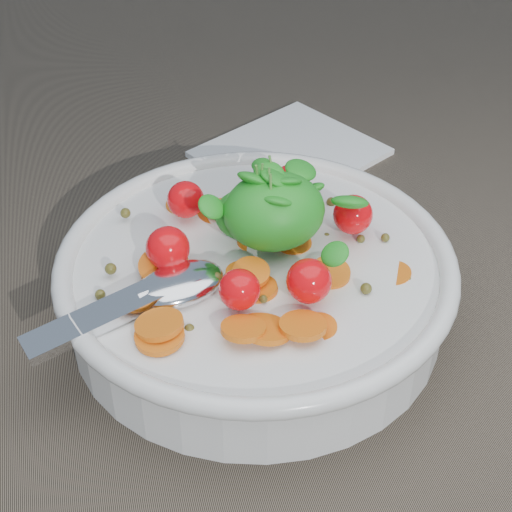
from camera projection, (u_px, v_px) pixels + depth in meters
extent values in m
plane|color=brown|center=(258.00, 306.00, 0.61)|extent=(6.00, 6.00, 0.00)
cylinder|color=white|center=(256.00, 289.00, 0.59)|extent=(0.28, 0.28, 0.05)
torus|color=white|center=(256.00, 261.00, 0.57)|extent=(0.29, 0.29, 0.02)
cylinder|color=white|center=(256.00, 312.00, 0.60)|extent=(0.14, 0.14, 0.01)
cylinder|color=brown|center=(256.00, 289.00, 0.59)|extent=(0.25, 0.25, 0.04)
cylinder|color=orange|center=(303.00, 326.00, 0.51)|extent=(0.04, 0.04, 0.01)
cylinder|color=orange|center=(330.00, 273.00, 0.56)|extent=(0.04, 0.04, 0.01)
cylinder|color=orange|center=(246.00, 276.00, 0.55)|extent=(0.04, 0.04, 0.01)
cylinder|color=orange|center=(159.00, 324.00, 0.51)|extent=(0.05, 0.05, 0.01)
cylinder|color=orange|center=(160.00, 336.00, 0.50)|extent=(0.04, 0.04, 0.01)
cylinder|color=orange|center=(223.00, 207.00, 0.61)|extent=(0.03, 0.03, 0.01)
cylinder|color=orange|center=(183.00, 202.00, 0.62)|extent=(0.04, 0.04, 0.02)
cylinder|color=orange|center=(251.00, 272.00, 0.55)|extent=(0.03, 0.03, 0.01)
cylinder|color=orange|center=(219.00, 215.00, 0.62)|extent=(0.04, 0.04, 0.01)
cylinder|color=orange|center=(318.00, 329.00, 0.52)|extent=(0.03, 0.03, 0.01)
cylinder|color=orange|center=(164.00, 265.00, 0.55)|extent=(0.05, 0.05, 0.01)
cylinder|color=orange|center=(256.00, 291.00, 0.55)|extent=(0.04, 0.04, 0.01)
cylinder|color=orange|center=(265.00, 329.00, 0.51)|extent=(0.05, 0.05, 0.02)
cylinder|color=orange|center=(310.00, 281.00, 0.54)|extent=(0.04, 0.04, 0.01)
cylinder|color=orange|center=(253.00, 245.00, 0.59)|extent=(0.04, 0.04, 0.01)
cylinder|color=orange|center=(293.00, 242.00, 0.59)|extent=(0.04, 0.04, 0.01)
cylinder|color=orange|center=(243.00, 329.00, 0.50)|extent=(0.03, 0.03, 0.01)
cylinder|color=orange|center=(390.00, 275.00, 0.56)|extent=(0.04, 0.04, 0.01)
sphere|color=#534D1B|center=(272.00, 185.00, 0.65)|extent=(0.01, 0.01, 0.01)
sphere|color=#534D1B|center=(408.00, 280.00, 0.56)|extent=(0.01, 0.01, 0.01)
sphere|color=#534D1B|center=(361.00, 239.00, 0.59)|extent=(0.01, 0.01, 0.01)
sphere|color=#534D1B|center=(385.00, 238.00, 0.59)|extent=(0.01, 0.01, 0.01)
sphere|color=#534D1B|center=(160.00, 261.00, 0.57)|extent=(0.01, 0.01, 0.01)
sphere|color=#534D1B|center=(321.00, 288.00, 0.55)|extent=(0.01, 0.01, 0.01)
sphere|color=#534D1B|center=(111.00, 269.00, 0.55)|extent=(0.01, 0.01, 0.01)
sphere|color=#534D1B|center=(327.00, 236.00, 0.60)|extent=(0.01, 0.01, 0.01)
sphere|color=#534D1B|center=(100.00, 295.00, 0.54)|extent=(0.01, 0.01, 0.01)
sphere|color=#534D1B|center=(233.00, 291.00, 0.54)|extent=(0.01, 0.01, 0.01)
sphere|color=#534D1B|center=(301.00, 212.00, 0.62)|extent=(0.01, 0.01, 0.01)
sphere|color=#534D1B|center=(331.00, 202.00, 0.63)|extent=(0.01, 0.01, 0.01)
sphere|color=#534D1B|center=(125.00, 213.00, 0.60)|extent=(0.01, 0.01, 0.01)
sphere|color=#534D1B|center=(263.00, 299.00, 0.53)|extent=(0.01, 0.01, 0.01)
sphere|color=#534D1B|center=(189.00, 329.00, 0.52)|extent=(0.01, 0.01, 0.01)
sphere|color=#534D1B|center=(366.00, 289.00, 0.54)|extent=(0.01, 0.01, 0.01)
sphere|color=#534D1B|center=(178.00, 261.00, 0.57)|extent=(0.01, 0.01, 0.01)
sphere|color=#534D1B|center=(294.00, 281.00, 0.55)|extent=(0.01, 0.01, 0.01)
sphere|color=#534D1B|center=(216.00, 277.00, 0.54)|extent=(0.01, 0.01, 0.01)
sphere|color=red|center=(353.00, 214.00, 0.58)|extent=(0.03, 0.03, 0.03)
sphere|color=red|center=(291.00, 184.00, 0.61)|extent=(0.03, 0.03, 0.03)
sphere|color=red|center=(186.00, 200.00, 0.60)|extent=(0.03, 0.03, 0.03)
sphere|color=red|center=(168.00, 248.00, 0.55)|extent=(0.03, 0.03, 0.03)
sphere|color=red|center=(239.00, 290.00, 0.52)|extent=(0.03, 0.03, 0.03)
sphere|color=red|center=(309.00, 281.00, 0.52)|extent=(0.03, 0.03, 0.03)
ellipsoid|color=green|center=(274.00, 211.00, 0.56)|extent=(0.07, 0.06, 0.05)
ellipsoid|color=green|center=(244.00, 215.00, 0.57)|extent=(0.04, 0.04, 0.03)
ellipsoid|color=green|center=(253.00, 216.00, 0.56)|extent=(0.03, 0.03, 0.02)
ellipsoid|color=green|center=(274.00, 192.00, 0.55)|extent=(0.02, 0.02, 0.02)
ellipsoid|color=green|center=(270.00, 176.00, 0.55)|extent=(0.02, 0.03, 0.02)
ellipsoid|color=green|center=(267.00, 176.00, 0.56)|extent=(0.03, 0.03, 0.02)
ellipsoid|color=green|center=(264.00, 213.00, 0.55)|extent=(0.03, 0.03, 0.02)
ellipsoid|color=green|center=(286.00, 181.00, 0.55)|extent=(0.03, 0.03, 0.02)
ellipsoid|color=green|center=(256.00, 180.00, 0.55)|extent=(0.03, 0.03, 0.03)
ellipsoid|color=green|center=(278.00, 205.00, 0.54)|extent=(0.04, 0.03, 0.02)
ellipsoid|color=green|center=(301.00, 170.00, 0.58)|extent=(0.03, 0.03, 0.02)
ellipsoid|color=green|center=(277.00, 203.00, 0.56)|extent=(0.02, 0.02, 0.01)
ellipsoid|color=green|center=(313.00, 188.00, 0.58)|extent=(0.02, 0.02, 0.02)
ellipsoid|color=green|center=(273.00, 201.00, 0.56)|extent=(0.03, 0.03, 0.02)
ellipsoid|color=green|center=(299.00, 198.00, 0.58)|extent=(0.02, 0.02, 0.01)
ellipsoid|color=green|center=(286.00, 188.00, 0.59)|extent=(0.03, 0.03, 0.02)
ellipsoid|color=green|center=(269.00, 201.00, 0.56)|extent=(0.04, 0.04, 0.02)
ellipsoid|color=green|center=(289.00, 197.00, 0.56)|extent=(0.04, 0.04, 0.02)
ellipsoid|color=green|center=(211.00, 207.00, 0.55)|extent=(0.03, 0.02, 0.02)
ellipsoid|color=green|center=(278.00, 201.00, 0.54)|extent=(0.03, 0.03, 0.02)
ellipsoid|color=green|center=(295.00, 216.00, 0.55)|extent=(0.03, 0.03, 0.01)
ellipsoid|color=green|center=(335.00, 254.00, 0.53)|extent=(0.02, 0.02, 0.02)
ellipsoid|color=green|center=(251.00, 200.00, 0.58)|extent=(0.03, 0.03, 0.02)
ellipsoid|color=green|center=(350.00, 202.00, 0.56)|extent=(0.03, 0.03, 0.02)
ellipsoid|color=green|center=(275.00, 178.00, 0.55)|extent=(0.03, 0.02, 0.02)
ellipsoid|color=green|center=(277.00, 206.00, 0.56)|extent=(0.03, 0.03, 0.02)
ellipsoid|color=green|center=(273.00, 203.00, 0.56)|extent=(0.04, 0.04, 0.03)
ellipsoid|color=green|center=(261.00, 165.00, 0.60)|extent=(0.02, 0.02, 0.01)
cylinder|color=#4C8C33|center=(276.00, 187.00, 0.56)|extent=(0.01, 0.02, 0.05)
cylinder|color=#4C8C33|center=(259.00, 192.00, 0.56)|extent=(0.01, 0.01, 0.05)
cylinder|color=#4C8C33|center=(267.00, 201.00, 0.55)|extent=(0.01, 0.01, 0.05)
cylinder|color=#4C8C33|center=(271.00, 207.00, 0.54)|extent=(0.00, 0.01, 0.05)
cylinder|color=#4C8C33|center=(260.00, 195.00, 0.55)|extent=(0.01, 0.01, 0.05)
ellipsoid|color=silver|center=(180.00, 284.00, 0.54)|extent=(0.07, 0.06, 0.02)
cube|color=silver|center=(113.00, 311.00, 0.52)|extent=(0.12, 0.06, 0.02)
cylinder|color=silver|center=(154.00, 293.00, 0.53)|extent=(0.03, 0.02, 0.01)
cube|color=white|center=(290.00, 153.00, 0.79)|extent=(0.21, 0.20, 0.01)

